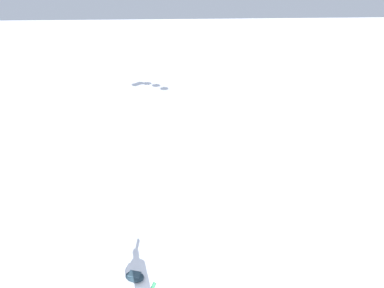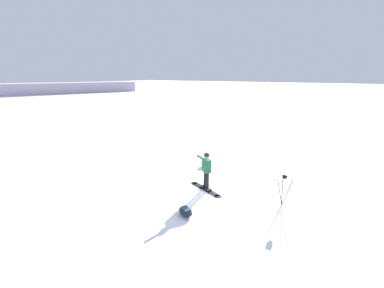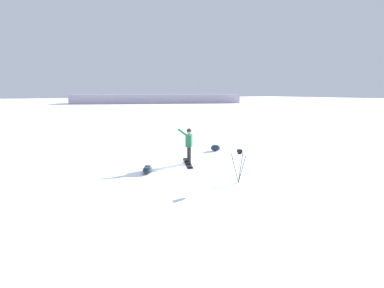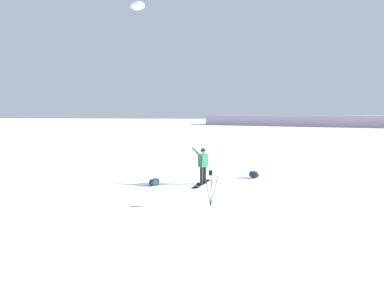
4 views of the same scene
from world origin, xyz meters
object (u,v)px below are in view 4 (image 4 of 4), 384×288
(gear_bag_large, at_px, (154,182))
(snowboarder, at_px, (203,162))
(camera_tripod, at_px, (211,180))
(gear_bag_small, at_px, (254,174))
(snowboard, at_px, (202,183))

(gear_bag_large, bearing_deg, snowboarder, -166.59)
(snowboarder, distance_m, camera_tripod, 3.04)
(gear_bag_large, bearing_deg, gear_bag_small, -156.01)
(snowboarder, xyz_separation_m, snowboard, (0.06, 0.01, -0.95))
(snowboard, relative_size, gear_bag_small, 2.92)
(gear_bag_large, relative_size, gear_bag_small, 1.18)
(gear_bag_large, distance_m, gear_bag_small, 4.86)
(snowboarder, xyz_separation_m, gear_bag_large, (2.09, 0.50, -0.83))
(snowboard, height_order, gear_bag_large, gear_bag_large)
(snowboarder, height_order, snowboard, snowboarder)
(camera_tripod, distance_m, gear_bag_small, 4.87)
(snowboarder, xyz_separation_m, gear_bag_small, (-2.34, -1.48, -0.79))
(gear_bag_small, bearing_deg, snowboard, 31.70)
(camera_tripod, bearing_deg, gear_bag_large, -43.52)
(gear_bag_small, bearing_deg, gear_bag_large, 23.99)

